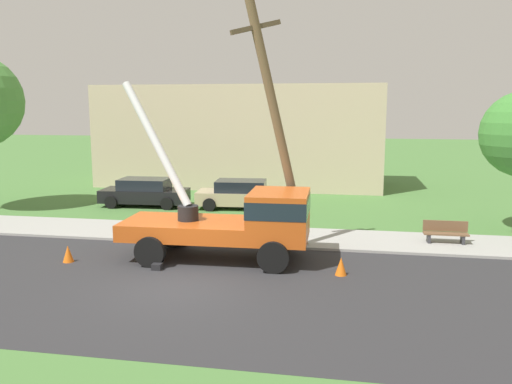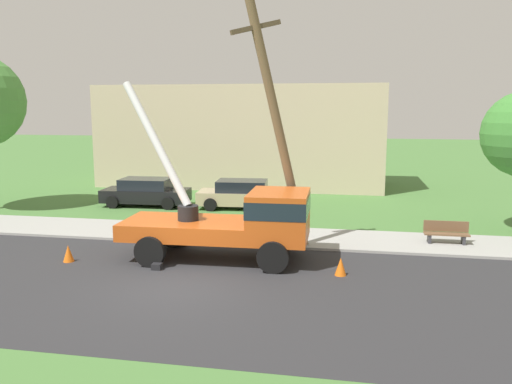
# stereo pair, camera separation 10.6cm
# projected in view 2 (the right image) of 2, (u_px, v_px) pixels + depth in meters

# --- Properties ---
(ground_plane) EXTENTS (120.00, 120.00, 0.00)m
(ground_plane) POSITION_uv_depth(u_px,v_px,m) (256.00, 207.00, 26.56)
(ground_plane) COLOR #477538
(road_asphalt) EXTENTS (80.00, 8.86, 0.01)m
(road_asphalt) POSITION_uv_depth(u_px,v_px,m) (179.00, 286.00, 14.93)
(road_asphalt) COLOR #2B2B2D
(road_asphalt) RESTS_ON ground
(sidewalk_strip) EXTENTS (80.00, 3.07, 0.10)m
(sidewalk_strip) POSITION_uv_depth(u_px,v_px,m) (228.00, 235.00, 20.70)
(sidewalk_strip) COLOR #9E9E99
(sidewalk_strip) RESTS_ON ground
(utility_truck) EXTENTS (6.82, 3.21, 5.98)m
(utility_truck) POSITION_uv_depth(u_px,v_px,m) (240.00, 219.00, 17.26)
(utility_truck) COLOR #C65119
(utility_truck) RESTS_ON ground
(leaning_utility_pole) EXTENTS (2.64, 1.86, 8.80)m
(leaning_utility_pole) POSITION_uv_depth(u_px,v_px,m) (277.00, 123.00, 17.97)
(leaning_utility_pole) COLOR brown
(leaning_utility_pole) RESTS_ON ground
(traffic_cone_ahead) EXTENTS (0.36, 0.36, 0.56)m
(traffic_cone_ahead) POSITION_uv_depth(u_px,v_px,m) (341.00, 266.00, 15.82)
(traffic_cone_ahead) COLOR orange
(traffic_cone_ahead) RESTS_ON ground
(traffic_cone_behind) EXTENTS (0.36, 0.36, 0.56)m
(traffic_cone_behind) POSITION_uv_depth(u_px,v_px,m) (68.00, 253.00, 17.22)
(traffic_cone_behind) COLOR orange
(traffic_cone_behind) RESTS_ON ground
(parked_sedan_black) EXTENTS (4.49, 2.17, 1.42)m
(parked_sedan_black) POSITION_uv_depth(u_px,v_px,m) (146.00, 192.00, 26.88)
(parked_sedan_black) COLOR black
(parked_sedan_black) RESTS_ON ground
(parked_sedan_tan) EXTENTS (4.53, 2.24, 1.42)m
(parked_sedan_tan) POSITION_uv_depth(u_px,v_px,m) (242.00, 194.00, 26.22)
(parked_sedan_tan) COLOR tan
(parked_sedan_tan) RESTS_ON ground
(park_bench) EXTENTS (1.60, 0.45, 0.90)m
(park_bench) POSITION_uv_depth(u_px,v_px,m) (446.00, 233.00, 19.20)
(park_bench) COLOR brown
(park_bench) RESTS_ON ground
(lowrise_building_backdrop) EXTENTS (18.00, 6.00, 6.40)m
(lowrise_building_backdrop) POSITION_uv_depth(u_px,v_px,m) (242.00, 136.00, 33.92)
(lowrise_building_backdrop) COLOR #C6B293
(lowrise_building_backdrop) RESTS_ON ground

